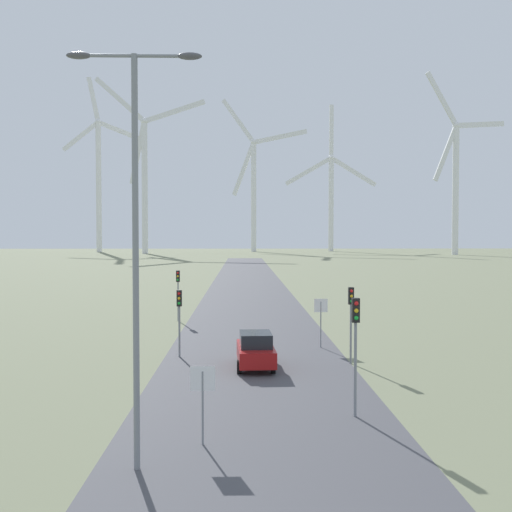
# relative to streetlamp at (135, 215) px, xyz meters

# --- Properties ---
(road_surface) EXTENTS (10.00, 240.00, 0.01)m
(road_surface) POSITION_rel_streetlamp_xyz_m (3.73, 40.67, -7.33)
(road_surface) COLOR #47474C
(road_surface) RESTS_ON ground
(streetlamp) EXTENTS (3.82, 0.32, 11.90)m
(streetlamp) POSITION_rel_streetlamp_xyz_m (0.00, 0.00, 0.00)
(streetlamp) COLOR gray
(streetlamp) RESTS_ON ground
(stop_sign_near) EXTENTS (0.81, 0.07, 2.55)m
(stop_sign_near) POSITION_rel_streetlamp_xyz_m (1.76, 1.99, -5.55)
(stop_sign_near) COLOR gray
(stop_sign_near) RESTS_ON ground
(stop_sign_far) EXTENTS (0.81, 0.07, 2.94)m
(stop_sign_far) POSITION_rel_streetlamp_xyz_m (7.75, 18.59, -5.27)
(stop_sign_far) COLOR gray
(stop_sign_far) RESTS_ON ground
(traffic_light_post_near_left) EXTENTS (0.28, 0.34, 3.72)m
(traffic_light_post_near_left) POSITION_rel_streetlamp_xyz_m (-0.46, 15.99, -4.60)
(traffic_light_post_near_left) COLOR gray
(traffic_light_post_near_left) RESTS_ON ground
(traffic_light_post_near_right) EXTENTS (0.28, 0.33, 4.42)m
(traffic_light_post_near_right) POSITION_rel_streetlamp_xyz_m (7.23, 4.84, -4.10)
(traffic_light_post_near_right) COLOR gray
(traffic_light_post_near_right) RESTS_ON ground
(traffic_light_post_mid_left) EXTENTS (0.28, 0.33, 3.99)m
(traffic_light_post_mid_left) POSITION_rel_streetlamp_xyz_m (-2.04, 29.99, -4.41)
(traffic_light_post_mid_left) COLOR gray
(traffic_light_post_mid_left) RESTS_ON ground
(traffic_light_post_mid_right) EXTENTS (0.28, 0.34, 4.03)m
(traffic_light_post_mid_right) POSITION_rel_streetlamp_xyz_m (8.73, 14.02, -4.38)
(traffic_light_post_mid_right) COLOR gray
(traffic_light_post_mid_right) RESTS_ON ground
(car_approaching) EXTENTS (1.98, 4.17, 1.83)m
(car_approaching) POSITION_rel_streetlamp_xyz_m (3.71, 13.10, -6.42)
(car_approaching) COLOR maroon
(car_approaching) RESTS_ON ground
(wind_turbine_far_left) EXTENTS (29.81, 11.93, 71.10)m
(wind_turbine_far_left) POSITION_rel_streetlamp_xyz_m (-55.96, 230.12, 24.57)
(wind_turbine_far_left) COLOR white
(wind_turbine_far_left) RESTS_ON ground
(wind_turbine_left) EXTENTS (41.19, 2.60, 65.82)m
(wind_turbine_left) POSITION_rel_streetlamp_xyz_m (-33.66, 208.53, 23.56)
(wind_turbine_left) COLOR white
(wind_turbine_left) RESTS_ON ground
(wind_turbine_center) EXTENTS (34.92, 17.19, 65.11)m
(wind_turbine_center) POSITION_rel_streetlamp_xyz_m (7.68, 234.03, 21.58)
(wind_turbine_center) COLOR white
(wind_turbine_center) RESTS_ON ground
(wind_turbine_right) EXTENTS (39.95, 4.22, 62.60)m
(wind_turbine_right) POSITION_rel_streetlamp_xyz_m (40.99, 239.16, 18.34)
(wind_turbine_right) COLOR white
(wind_turbine_right) RESTS_ON ground
(wind_turbine_far_right) EXTENTS (32.41, 12.26, 62.87)m
(wind_turbine_far_right) POSITION_rel_streetlamp_xyz_m (77.63, 191.25, 20.89)
(wind_turbine_far_right) COLOR white
(wind_turbine_far_right) RESTS_ON ground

